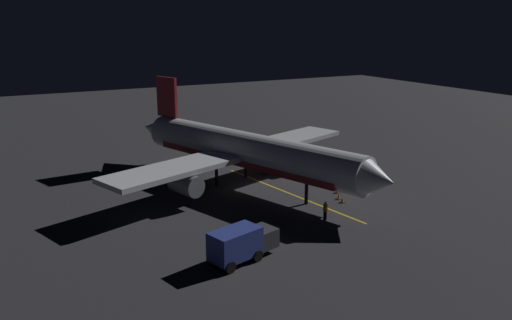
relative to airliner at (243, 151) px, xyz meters
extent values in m
cube|color=#2A2A2E|center=(-0.19, 0.55, -4.05)|extent=(180.00, 180.00, 0.20)
cube|color=gold|center=(-3.03, 4.55, -3.95)|extent=(3.60, 21.09, 0.01)
cylinder|color=silver|center=(-0.19, 0.55, 0.20)|extent=(13.19, 29.00, 3.82)
cube|color=maroon|center=(-0.19, 0.55, -0.85)|extent=(11.57, 24.77, 0.69)
cone|color=silver|center=(-5.36, 15.51, 0.20)|extent=(4.53, 4.11, 3.74)
cone|color=silver|center=(5.16, -14.95, 0.20)|extent=(4.74, 5.45, 3.43)
cube|color=maroon|center=(4.27, -12.38, 4.56)|extent=(1.52, 3.52, 4.92)
cube|color=silver|center=(-8.28, -3.79, -0.38)|extent=(15.09, 9.21, 0.50)
cylinder|color=slate|center=(-7.99, -2.42, -1.78)|extent=(3.03, 3.71, 2.10)
cube|color=silver|center=(8.85, 2.12, -0.38)|extent=(15.09, 9.21, 0.50)
cylinder|color=slate|center=(7.78, 3.02, -1.78)|extent=(3.03, 3.71, 2.10)
cylinder|color=black|center=(-2.83, 8.19, -2.83)|extent=(0.46, 0.46, 2.24)
cylinder|color=black|center=(-1.55, -2.53, -2.83)|extent=(0.46, 0.46, 2.24)
cylinder|color=black|center=(2.78, -1.03, -2.83)|extent=(0.46, 0.46, 2.24)
cube|color=navy|center=(8.94, 16.34, -2.42)|extent=(4.28, 3.05, 2.17)
cube|color=#38383D|center=(6.21, 15.59, -2.75)|extent=(2.26, 2.40, 1.50)
cylinder|color=black|center=(7.64, 15.98, -3.50)|extent=(1.48, 2.47, 0.90)
cylinder|color=black|center=(10.25, 16.70, -3.50)|extent=(1.48, 2.47, 0.90)
cube|color=silver|center=(-6.83, -2.72, -2.54)|extent=(3.97, 2.51, 1.93)
cube|color=#38383D|center=(-4.07, -3.03, -2.75)|extent=(2.01, 2.19, 1.50)
cylinder|color=black|center=(-5.52, -2.86, -3.50)|extent=(1.16, 2.40, 0.90)
cylinder|color=black|center=(-8.13, -2.57, -3.50)|extent=(1.16, 2.40, 0.90)
cylinder|color=black|center=(-1.97, 12.55, -3.53)|extent=(0.32, 0.32, 0.85)
cylinder|color=orange|center=(-1.97, 12.55, -2.78)|extent=(0.40, 0.40, 0.65)
sphere|color=tan|center=(-1.97, 12.55, -2.33)|extent=(0.24, 0.24, 0.24)
cone|color=#EA590F|center=(-6.49, 8.60, -3.68)|extent=(0.36, 0.36, 0.55)
cube|color=black|center=(-6.49, 8.60, -3.94)|extent=(0.50, 0.50, 0.03)
cone|color=#EA590F|center=(-7.84, 3.21, -3.68)|extent=(0.36, 0.36, 0.55)
cube|color=black|center=(-7.84, 3.21, -3.94)|extent=(0.50, 0.50, 0.03)
cone|color=#EA590F|center=(-7.51, 6.96, -3.68)|extent=(0.36, 0.36, 0.55)
cube|color=black|center=(-7.51, 6.96, -3.94)|extent=(0.50, 0.50, 0.03)
cone|color=#EA590F|center=(-6.20, 9.62, -3.68)|extent=(0.36, 0.36, 0.55)
cube|color=black|center=(-6.20, 9.62, -3.94)|extent=(0.50, 0.50, 0.03)
camera|label=1|loc=(23.97, 47.71, 13.46)|focal=35.66mm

